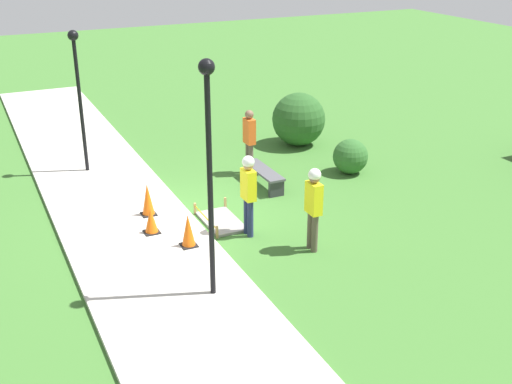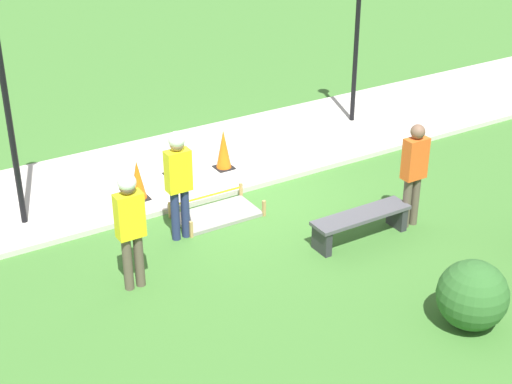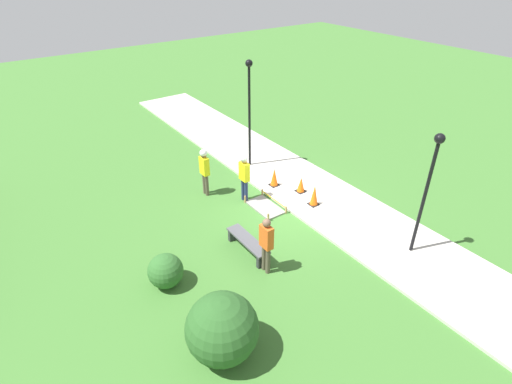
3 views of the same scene
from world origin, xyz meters
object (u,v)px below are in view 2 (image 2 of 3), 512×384
object	(u,v)px
traffic_cone_sidewalk_edge	(138,180)
worker_assistant	(130,220)
lamppost_near	(0,59)
bystander_in_orange_shirt	(414,169)
lamppost_far	(359,5)
traffic_cone_far_patch	(174,161)
worker_supervisor	(178,175)
traffic_cone_near_patch	(224,149)
park_bench	(361,221)

from	to	relation	value
traffic_cone_sidewalk_edge	worker_assistant	bearing A→B (deg)	64.99
traffic_cone_sidewalk_edge	lamppost_near	bearing A→B (deg)	-6.54
bystander_in_orange_shirt	lamppost_near	distance (m)	6.72
traffic_cone_sidewalk_edge	lamppost_far	xyz separation A→B (m)	(-5.50, -1.02, 2.16)
bystander_in_orange_shirt	lamppost_far	xyz separation A→B (m)	(-1.93, -4.09, 1.58)
traffic_cone_far_patch	worker_supervisor	bearing A→B (deg)	67.01
traffic_cone_far_patch	lamppost_far	size ratio (longest dim) A/B	0.16
traffic_cone_far_patch	lamppost_near	size ratio (longest dim) A/B	0.14
worker_supervisor	bystander_in_orange_shirt	world-z (taller)	worker_supervisor
traffic_cone_near_patch	worker_assistant	distance (m)	4.10
traffic_cone_far_patch	lamppost_far	world-z (taller)	lamppost_far
traffic_cone_far_patch	traffic_cone_sidewalk_edge	world-z (taller)	traffic_cone_sidewalk_edge
bystander_in_orange_shirt	lamppost_far	world-z (taller)	lamppost_far
traffic_cone_far_patch	lamppost_near	bearing A→B (deg)	5.95
bystander_in_orange_shirt	traffic_cone_far_patch	bearing A→B (deg)	-53.96
traffic_cone_far_patch	bystander_in_orange_shirt	size ratio (longest dim) A/B	0.33
worker_supervisor	lamppost_near	size ratio (longest dim) A/B	0.43
worker_supervisor	worker_assistant	xyz separation A→B (m)	(1.22, 0.93, -0.02)
traffic_cone_sidewalk_edge	worker_supervisor	world-z (taller)	worker_supervisor
park_bench	bystander_in_orange_shirt	xyz separation A→B (m)	(-0.99, 0.06, 0.71)
traffic_cone_sidewalk_edge	worker_supervisor	xyz separation A→B (m)	(-0.11, 1.46, 0.67)
traffic_cone_near_patch	bystander_in_orange_shirt	size ratio (longest dim) A/B	0.43
bystander_in_orange_shirt	traffic_cone_sidewalk_edge	bearing A→B (deg)	-40.69
worker_assistant	lamppost_near	xyz separation A→B (m)	(0.86, -2.61, 1.79)
lamppost_far	bystander_in_orange_shirt	bearing A→B (deg)	64.68
worker_supervisor	worker_assistant	distance (m)	1.54
bystander_in_orange_shirt	park_bench	bearing A→B (deg)	-3.33
worker_assistant	lamppost_far	size ratio (longest dim) A/B	0.48
worker_assistant	bystander_in_orange_shirt	bearing A→B (deg)	171.71
traffic_cone_far_patch	lamppost_near	world-z (taller)	lamppost_near
traffic_cone_near_patch	bystander_in_orange_shirt	xyz separation A→B (m)	(-1.67, 3.39, 0.55)
worker_supervisor	bystander_in_orange_shirt	size ratio (longest dim) A/B	1.03
park_bench	bystander_in_orange_shirt	distance (m)	1.22
traffic_cone_far_patch	bystander_in_orange_shirt	distance (m)	4.50
park_bench	lamppost_far	world-z (taller)	lamppost_far
bystander_in_orange_shirt	worker_assistant	bearing A→B (deg)	-8.29
traffic_cone_sidewalk_edge	park_bench	world-z (taller)	traffic_cone_sidewalk_edge
lamppost_far	traffic_cone_far_patch	bearing A→B (deg)	6.10
traffic_cone_near_patch	worker_supervisor	distance (m)	2.60
park_bench	lamppost_near	xyz separation A→B (m)	(4.55, -3.24, 2.58)
bystander_in_orange_shirt	lamppost_near	world-z (taller)	lamppost_near
traffic_cone_near_patch	worker_assistant	size ratio (longest dim) A/B	0.42
traffic_cone_near_patch	traffic_cone_far_patch	size ratio (longest dim) A/B	1.32
worker_supervisor	lamppost_far	xyz separation A→B (m)	(-5.40, -2.47, 1.48)
park_bench	worker_supervisor	world-z (taller)	worker_supervisor
traffic_cone_near_patch	worker_assistant	bearing A→B (deg)	41.92
worker_assistant	bystander_in_orange_shirt	size ratio (longest dim) A/B	1.02
worker_assistant	traffic_cone_far_patch	bearing A→B (deg)	-125.28
traffic_cone_sidewalk_edge	park_bench	distance (m)	3.97
park_bench	lamppost_near	world-z (taller)	lamppost_near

